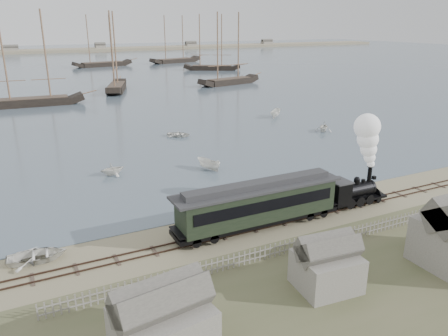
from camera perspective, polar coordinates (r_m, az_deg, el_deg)
name	(u,v)px	position (r m, az deg, el deg)	size (l,w,h in m)	color
ground	(222,224)	(39.71, -0.24, -7.35)	(600.00, 600.00, 0.00)	gray
harbor_water	(43,65)	(203.38, -22.51, 12.36)	(600.00, 336.00, 0.06)	#455863
rail_track	(232,233)	(38.10, 1.10, -8.47)	(120.00, 1.80, 0.16)	#3C2921
picket_fence_west	(183,282)	(31.86, -5.32, -14.56)	(19.00, 0.10, 1.20)	slate
picket_fence_east	(387,230)	(41.28, 20.55, -7.57)	(15.00, 0.10, 1.20)	slate
shed_mid	(325,287)	(31.94, 13.08, -14.93)	(4.00, 3.50, 3.60)	slate
far_spit	(30,53)	(282.99, -23.98, 13.57)	(500.00, 20.00, 1.80)	tan
locomotive	(365,165)	(44.78, 17.98, 0.34)	(7.00, 2.61, 8.73)	black
passenger_coach	(258,203)	(38.24, 4.50, -4.55)	(15.65, 3.02, 3.80)	black
beached_dinghy	(37,255)	(36.79, -23.23, -10.46)	(4.33, 3.09, 0.90)	white
rowboat_1	(112,169)	(53.29, -14.38, -0.10)	(2.88, 2.49, 1.52)	white
rowboat_2	(209,164)	(53.56, -2.03, 0.49)	(3.48, 1.31, 1.34)	white
rowboat_3	(179,134)	(69.53, -5.94, 4.42)	(3.73, 2.66, 0.77)	white
rowboat_4	(324,127)	(74.20, 12.90, 5.30)	(3.12, 2.69, 1.64)	white
rowboat_5	(275,113)	(83.91, 6.72, 7.10)	(3.89, 1.46, 1.50)	white
schooner_2	(27,58)	(102.53, -24.32, 12.94)	(20.91, 4.83, 20.00)	black
schooner_3	(114,52)	(118.20, -14.20, 14.53)	(18.27, 4.22, 20.00)	black
schooner_4	(229,49)	(127.37, 0.68, 15.33)	(19.83, 4.58, 20.00)	black
schooner_5	(212,42)	(166.22, -1.61, 16.09)	(20.93, 4.83, 20.00)	black
schooner_8	(101,41)	(186.52, -15.82, 15.71)	(23.46, 5.41, 20.00)	black
schooner_9	(175,39)	(198.35, -6.43, 16.40)	(24.30, 5.61, 20.00)	black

